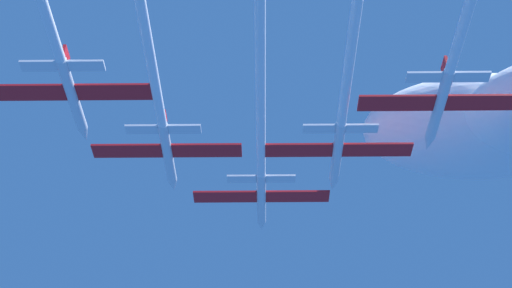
{
  "coord_description": "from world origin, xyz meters",
  "views": [
    {
      "loc": [
        0.87,
        -84.11,
        -55.45
      ],
      "look_at": [
        0.17,
        -13.33,
        0.02
      ],
      "focal_mm": 49.26,
      "sensor_mm": 36.0,
      "label": 1
    }
  ],
  "objects": [
    {
      "name": "cloud_puffy",
      "position": [
        33.52,
        -4.13,
        9.94
      ],
      "size": [
        35.33,
        19.43,
        12.36
      ],
      "primitive_type": "ellipsoid",
      "color": "white"
    },
    {
      "name": "jet_right_wing",
      "position": [
        10.8,
        -27.18,
        0.38
      ],
      "size": [
        19.4,
        58.73,
        3.21
      ],
      "color": "white"
    },
    {
      "name": "jet_left_wing",
      "position": [
        -11.38,
        -31.43,
        -0.0
      ],
      "size": [
        19.4,
        66.91,
        3.21
      ],
      "color": "white"
    },
    {
      "name": "jet_lead",
      "position": [
        0.81,
        -17.0,
        0.48
      ],
      "size": [
        19.4,
        60.45,
        3.21
      ],
      "color": "white"
    }
  ]
}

